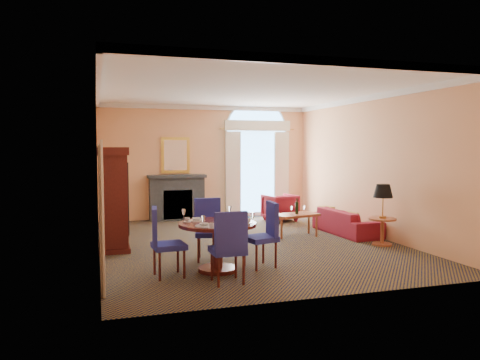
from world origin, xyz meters
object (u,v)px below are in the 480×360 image
object	(u,v)px
dining_table	(217,235)
sofa	(347,222)
side_table	(383,206)
armchair	(280,207)
coffee_table	(296,216)
armoire	(113,200)

from	to	relation	value
dining_table	sofa	size ratio (longest dim) A/B	0.65
side_table	dining_table	bearing A→B (deg)	-165.46
dining_table	armchair	size ratio (longest dim) A/B	1.57
coffee_table	side_table	distance (m)	1.97
dining_table	armchair	xyz separation A→B (m)	(2.94, 4.58, -0.22)
armchair	side_table	xyz separation A→B (m)	(0.82, -3.60, 0.44)
side_table	sofa	bearing A→B (deg)	92.13
sofa	side_table	xyz separation A→B (m)	(0.05, -1.35, 0.52)
side_table	armoire	bearing A→B (deg)	167.08
sofa	coffee_table	size ratio (longest dim) A/B	1.74
armoire	side_table	xyz separation A→B (m)	(5.32, -1.22, -0.17)
armchair	coffee_table	bearing A→B (deg)	67.37
coffee_table	side_table	world-z (taller)	side_table
armoire	sofa	size ratio (longest dim) A/B	1.04
armoire	side_table	size ratio (longest dim) A/B	1.64
armchair	coffee_table	distance (m)	2.23
armoire	coffee_table	distance (m)	4.05
armchair	side_table	bearing A→B (deg)	92.92
coffee_table	armoire	bearing A→B (deg)	168.73
dining_table	armchair	world-z (taller)	dining_table
sofa	dining_table	bearing A→B (deg)	119.40
sofa	side_table	size ratio (longest dim) A/B	1.57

